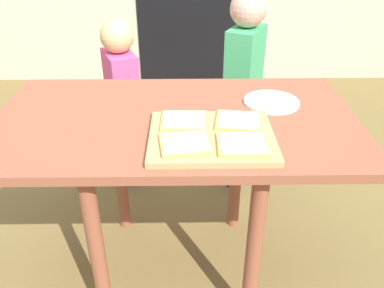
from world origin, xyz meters
The scene contains 10 objects.
ground_plane centered at (0.00, 0.00, 0.00)m, with size 16.00×16.00×0.00m, color brown.
dining_table centered at (0.00, 0.00, 0.66)m, with size 1.33×0.74×0.77m.
cutting_board centered at (0.12, -0.17, 0.78)m, with size 0.41×0.34×0.02m, color tan.
pizza_slice_far_right centered at (0.22, -0.08, 0.79)m, with size 0.18×0.16×0.01m.
pizza_slice_far_left centered at (0.03, -0.08, 0.79)m, with size 0.16×0.15×0.01m.
pizza_slice_near_left centered at (0.04, -0.23, 0.79)m, with size 0.18×0.16×0.01m.
pizza_slice_near_right centered at (0.22, -0.24, 0.79)m, with size 0.16×0.14×0.01m.
plate_white_right centered at (0.37, 0.12, 0.77)m, with size 0.22×0.22×0.01m, color white.
child_left centered at (-0.31, 0.71, 0.54)m, with size 0.22×0.28×0.95m.
child_right centered at (0.34, 0.68, 0.64)m, with size 0.23×0.28×1.09m.
Camera 1 is at (0.04, -1.31, 1.44)m, focal length 37.61 mm.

